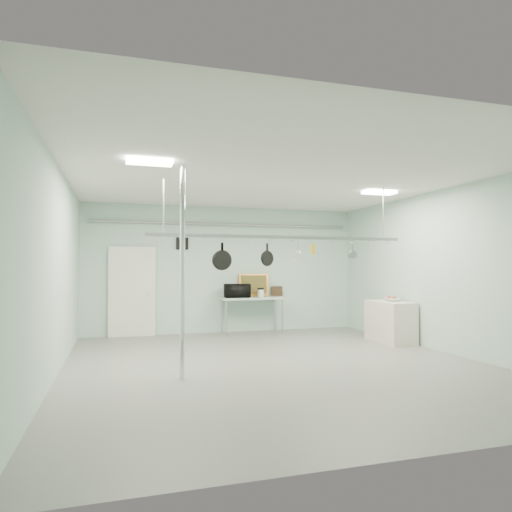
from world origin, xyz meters
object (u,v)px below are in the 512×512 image
object	(u,v)px
pot_rack	(282,236)
skillet_mid	(222,256)
coffee_canister	(261,293)
fruit_bowl	(392,299)
prep_table	(252,300)
microwave	(237,291)
chrome_pole	(182,271)
skillet_right	(267,254)
skillet_left	(222,256)
side_cabinet	(390,322)

from	to	relation	value
pot_rack	skillet_mid	xyz separation A→B (m)	(-1.10, 0.00, -0.38)
coffee_canister	fruit_bowl	distance (m)	3.22
prep_table	microwave	size ratio (longest dim) A/B	2.61
microwave	fruit_bowl	bearing A→B (deg)	148.06
pot_rack	coffee_canister	size ratio (longest dim) A/B	25.34
chrome_pole	pot_rack	bearing A→B (deg)	25.35
chrome_pole	fruit_bowl	size ratio (longest dim) A/B	9.35
chrome_pole	skillet_right	size ratio (longest dim) A/B	8.33
skillet_left	coffee_canister	bearing A→B (deg)	55.42
fruit_bowl	skillet_left	bearing A→B (deg)	-164.69
coffee_canister	fruit_bowl	bearing A→B (deg)	-41.75
side_cabinet	pot_rack	xyz separation A→B (m)	(-2.95, -1.10, 1.78)
chrome_pole	prep_table	size ratio (longest dim) A/B	2.00
coffee_canister	skillet_left	xyz separation A→B (m)	(-1.72, -3.27, 0.85)
skillet_left	skillet_right	size ratio (longest dim) A/B	1.20
chrome_pole	pot_rack	world-z (taller)	chrome_pole
coffee_canister	skillet_mid	xyz separation A→B (m)	(-1.73, -3.27, 0.85)
prep_table	fruit_bowl	bearing A→B (deg)	-39.60
chrome_pole	skillet_right	bearing A→B (deg)	28.96
side_cabinet	skillet_left	size ratio (longest dim) A/B	2.59
chrome_pole	pot_rack	xyz separation A→B (m)	(1.90, 0.90, 0.63)
skillet_mid	pot_rack	bearing A→B (deg)	-2.09
side_cabinet	skillet_left	bearing A→B (deg)	-164.77
prep_table	pot_rack	size ratio (longest dim) A/B	0.33
microwave	skillet_mid	xyz separation A→B (m)	(-1.11, -3.24, 0.77)
pot_rack	microwave	distance (m)	3.44
pot_rack	skillet_right	world-z (taller)	pot_rack
side_cabinet	microwave	world-z (taller)	microwave
side_cabinet	microwave	distance (m)	3.69
prep_table	skillet_left	bearing A→B (deg)	-114.32
coffee_canister	skillet_mid	size ratio (longest dim) A/B	0.40
pot_rack	microwave	bearing A→B (deg)	89.87
side_cabinet	skillet_left	world-z (taller)	skillet_left
pot_rack	skillet_mid	distance (m)	1.16
prep_table	microwave	world-z (taller)	microwave
chrome_pole	side_cabinet	bearing A→B (deg)	22.41
side_cabinet	skillet_right	size ratio (longest dim) A/B	3.12
fruit_bowl	chrome_pole	bearing A→B (deg)	-157.63
side_cabinet	microwave	xyz separation A→B (m)	(-2.94, 2.14, 0.62)
prep_table	microwave	xyz separation A→B (m)	(-0.39, -0.06, 0.24)
pot_rack	fruit_bowl	bearing A→B (deg)	20.43
fruit_bowl	skillet_right	xyz separation A→B (m)	(-3.30, -1.13, 0.95)
fruit_bowl	skillet_mid	distance (m)	4.37
prep_table	side_cabinet	size ratio (longest dim) A/B	1.33
pot_rack	skillet_right	distance (m)	0.43
chrome_pole	skillet_left	size ratio (longest dim) A/B	6.92
prep_table	coffee_canister	size ratio (longest dim) A/B	8.45
coffee_canister	fruit_bowl	size ratio (longest dim) A/B	0.55
prep_table	skillet_right	size ratio (longest dim) A/B	4.16
skillet_left	side_cabinet	bearing A→B (deg)	8.38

